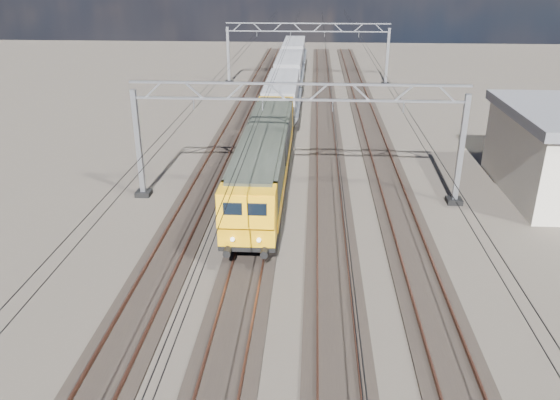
# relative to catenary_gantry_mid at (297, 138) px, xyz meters

# --- Properties ---
(ground) EXTENTS (160.00, 160.00, 0.00)m
(ground) POSITION_rel_catenary_gantry_mid_xyz_m (-0.00, -4.00, -3.91)
(ground) COLOR black
(ground) RESTS_ON ground
(track_outer_west) EXTENTS (2.60, 140.00, 0.30)m
(track_outer_west) POSITION_rel_catenary_gantry_mid_xyz_m (-6.00, -4.00, -3.83)
(track_outer_west) COLOR black
(track_outer_west) RESTS_ON ground
(track_loco) EXTENTS (2.60, 140.00, 0.30)m
(track_loco) POSITION_rel_catenary_gantry_mid_xyz_m (-2.00, -4.00, -3.83)
(track_loco) COLOR black
(track_loco) RESTS_ON ground
(track_inner_east) EXTENTS (2.60, 140.00, 0.30)m
(track_inner_east) POSITION_rel_catenary_gantry_mid_xyz_m (2.00, -4.00, -3.83)
(track_inner_east) COLOR black
(track_inner_east) RESTS_ON ground
(track_outer_east) EXTENTS (2.60, 140.00, 0.30)m
(track_outer_east) POSITION_rel_catenary_gantry_mid_xyz_m (6.00, -4.00, -3.83)
(track_outer_east) COLOR black
(track_outer_east) RESTS_ON ground
(catenary_gantry_mid) EXTENTS (19.90, 0.90, 7.11)m
(catenary_gantry_mid) POSITION_rel_catenary_gantry_mid_xyz_m (0.00, 0.00, 0.00)
(catenary_gantry_mid) COLOR #9BA0A9
(catenary_gantry_mid) RESTS_ON ground
(catenary_gantry_far) EXTENTS (19.90, 0.90, 7.11)m
(catenary_gantry_far) POSITION_rel_catenary_gantry_mid_xyz_m (0.00, 36.00, 0.00)
(catenary_gantry_far) COLOR #9BA0A9
(catenary_gantry_far) RESTS_ON ground
(overhead_wires) EXTENTS (12.03, 140.00, 0.53)m
(overhead_wires) POSITION_rel_catenary_gantry_mid_xyz_m (-0.00, 4.00, 1.84)
(overhead_wires) COLOR black
(overhead_wires) RESTS_ON ground
(locomotive) EXTENTS (2.76, 21.10, 3.62)m
(locomotive) POSITION_rel_catenary_gantry_mid_xyz_m (-2.00, 1.27, -1.58)
(locomotive) COLOR black
(locomotive) RESTS_ON ground
(hopper_wagon_lead) EXTENTS (3.38, 13.00, 3.25)m
(hopper_wagon_lead) POSITION_rel_catenary_gantry_mid_xyz_m (-2.00, 18.97, -1.67)
(hopper_wagon_lead) COLOR black
(hopper_wagon_lead) RESTS_ON ground
(hopper_wagon_mid) EXTENTS (3.38, 13.00, 3.25)m
(hopper_wagon_mid) POSITION_rel_catenary_gantry_mid_xyz_m (-2.00, 33.17, -1.67)
(hopper_wagon_mid) COLOR black
(hopper_wagon_mid) RESTS_ON ground
(hopper_wagon_third) EXTENTS (3.38, 13.00, 3.25)m
(hopper_wagon_third) POSITION_rel_catenary_gantry_mid_xyz_m (-2.00, 47.37, -1.67)
(hopper_wagon_third) COLOR black
(hopper_wagon_third) RESTS_ON ground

